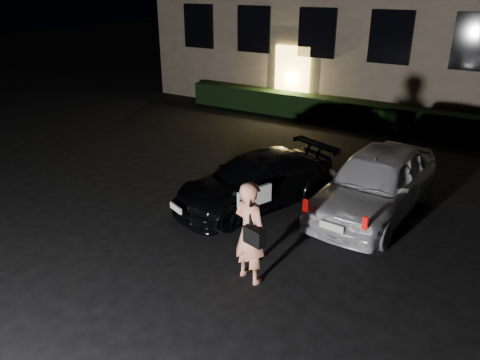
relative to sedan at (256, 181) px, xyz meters
The scene contains 5 objects.
ground 3.26m from the sedan, 79.35° to the right, with size 80.00×80.00×0.00m, color black.
hedge 7.37m from the sedan, 85.38° to the left, with size 15.00×0.70×0.85m, color black.
sedan is the anchor object (origin of this frame).
hatch 2.59m from the sedan, 22.52° to the left, with size 2.05×4.35×1.44m.
man 2.94m from the sedan, 62.19° to the right, with size 0.76×0.60×1.81m.
Camera 1 is at (4.15, -5.24, 4.71)m, focal length 35.00 mm.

